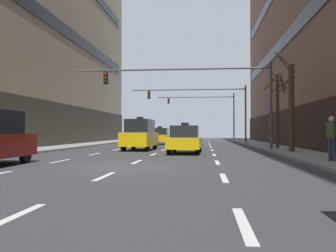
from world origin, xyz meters
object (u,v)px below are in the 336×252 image
Objects in this scene: taxi_driving_0 at (140,135)px; pedestrian_0 at (332,135)px; traffic_signal_0 at (202,86)px; traffic_signal_1 at (207,101)px; street_tree_1 at (278,108)px; traffic_signal_2 at (210,107)px; taxi_driving_1 at (160,136)px; street_tree_2 at (291,106)px; taxi_driving_3 at (185,140)px.

pedestrian_0 is (9.34, -9.85, 0.10)m from taxi_driving_0.
traffic_signal_0 reaches higher than taxi_driving_0.
traffic_signal_1 is 13.81m from street_tree_1.
traffic_signal_2 is at bearing 88.05° from traffic_signal_1.
taxi_driving_1 is 0.36× the size of traffic_signal_1.
taxi_driving_1 is 17.66m from street_tree_2.
pedestrian_0 is (-0.09, -10.86, -1.75)m from street_tree_1.
traffic_signal_1 is at bearing -91.95° from traffic_signal_2.
pedestrian_0 is at bearing -61.13° from traffic_signal_0.
taxi_driving_0 is at bearing 172.36° from traffic_signal_0.
taxi_driving_1 is 13.50m from traffic_signal_0.
traffic_signal_2 reaches higher than street_tree_1.
traffic_signal_0 reaches higher than taxi_driving_3.
street_tree_1 is at bearing 16.83° from traffic_signal_0.
taxi_driving_3 is (3.28, -3.34, -0.25)m from taxi_driving_0.
taxi_driving_3 is 2.52× the size of pedestrian_0.
taxi_driving_0 is 9.66m from street_tree_1.
traffic_signal_2 is 1.96× the size of street_tree_2.
pedestrian_0 is (4.16, -38.65, -3.76)m from traffic_signal_2.
taxi_driving_3 is at bearing -77.49° from taxi_driving_1.
pedestrian_0 is at bearing -47.07° from taxi_driving_3.
traffic_signal_0 is (4.22, -0.57, 3.27)m from taxi_driving_0.
taxi_driving_0 is 2.56× the size of pedestrian_0.
taxi_driving_3 is 0.36× the size of traffic_signal_1.
taxi_driving_0 is 29.52m from traffic_signal_2.
traffic_signal_1 is (1.39, 17.21, 3.71)m from taxi_driving_3.
taxi_driving_0 is 0.39× the size of traffic_signal_2.
pedestrian_0 reaches higher than taxi_driving_1.
street_tree_2 is at bearing -90.63° from street_tree_1.
traffic_signal_0 reaches higher than taxi_driving_1.
street_tree_1 is at bearing 35.25° from taxi_driving_3.
pedestrian_0 is at bearing -46.53° from taxi_driving_0.
taxi_driving_3 is 6.42m from street_tree_2.
taxi_driving_1 is 0.34× the size of traffic_signal_0.
pedestrian_0 is at bearing -78.87° from traffic_signal_1.
taxi_driving_3 is at bearing -94.63° from traffic_signal_1.
taxi_driving_1 is (-0.07, 11.74, -0.25)m from taxi_driving_0.
taxi_driving_0 is 1.01× the size of taxi_driving_1.
taxi_driving_0 is 11.74m from taxi_driving_1.
traffic_signal_2 is 6.52× the size of pedestrian_0.
street_tree_1 is (6.15, 4.35, 2.10)m from taxi_driving_3.
traffic_signal_1 is at bearing 24.17° from taxi_driving_1.
traffic_signal_2 is 39.06m from pedestrian_0.
taxi_driving_3 is 0.39× the size of traffic_signal_2.
street_tree_1 is at bearing -48.50° from taxi_driving_1.
traffic_signal_0 is 2.56× the size of street_tree_1.
traffic_signal_1 is 17.65m from street_tree_2.
traffic_signal_2 is at bearing 98.69° from street_tree_1.
traffic_signal_1 reaches higher than pedestrian_0.
traffic_signal_0 is at bearing -163.17° from street_tree_1.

